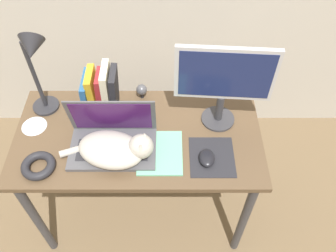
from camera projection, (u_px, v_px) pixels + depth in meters
name	position (u px, v px, depth m)	size (l,w,h in m)	color
desk	(140.00, 147.00, 1.75)	(1.17, 0.59, 0.75)	brown
laptop	(113.00, 139.00, 1.60)	(0.39, 0.24, 0.25)	#4C4C51
cat	(117.00, 149.00, 1.55)	(0.43, 0.26, 0.14)	#B2ADA3
external_monitor	(225.00, 81.00, 1.54)	(0.43, 0.16, 0.44)	#333338
mousepad	(213.00, 157.00, 1.59)	(0.20, 0.22, 0.00)	#232328
computer_mouse	(208.00, 158.00, 1.57)	(0.07, 0.10, 0.04)	black
book_row	(101.00, 91.00, 1.70)	(0.17, 0.17, 0.26)	#285B93
desk_lamp	(35.00, 62.00, 1.53)	(0.17, 0.17, 0.47)	#28282D
cable_coil	(39.00, 165.00, 1.54)	(0.15, 0.15, 0.04)	#232328
notepad	(161.00, 153.00, 1.60)	(0.20, 0.24, 0.01)	#6BBC93
webcam	(143.00, 90.00, 1.79)	(0.06, 0.06, 0.08)	#232328
cd_disc	(35.00, 126.00, 1.71)	(0.12, 0.12, 0.00)	silver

